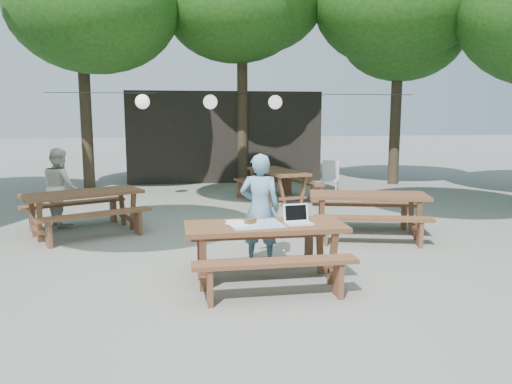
{
  "coord_description": "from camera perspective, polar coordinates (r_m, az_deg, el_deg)",
  "views": [
    {
      "loc": [
        -1.12,
        -6.23,
        2.12
      ],
      "look_at": [
        -0.0,
        0.47,
        1.05
      ],
      "focal_mm": 35.0,
      "sensor_mm": 36.0,
      "label": 1
    }
  ],
  "objects": [
    {
      "name": "ground",
      "position": [
        6.67,
        0.7,
        -9.57
      ],
      "size": [
        80.0,
        80.0,
        0.0
      ],
      "primitive_type": "plane",
      "color": "slate",
      "rests_on": "ground"
    },
    {
      "name": "pavilion",
      "position": [
        16.82,
        -3.96,
        6.47
      ],
      "size": [
        6.0,
        3.0,
        2.8
      ],
      "primitive_type": "cube",
      "color": "black",
      "rests_on": "ground"
    },
    {
      "name": "main_picnic_table",
      "position": [
        6.34,
        1.05,
        -6.9
      ],
      "size": [
        2.0,
        1.58,
        0.75
      ],
      "color": "#51341C",
      "rests_on": "ground"
    },
    {
      "name": "picnic_table_nw",
      "position": [
        9.4,
        -19.07,
        -2.16
      ],
      "size": [
        2.39,
        2.24,
        0.75
      ],
      "rotation": [
        0.0,
        0.0,
        0.44
      ],
      "color": "#51341C",
      "rests_on": "ground"
    },
    {
      "name": "picnic_table_ne",
      "position": [
        8.89,
        12.64,
        -2.5
      ],
      "size": [
        2.24,
        2.01,
        0.75
      ],
      "rotation": [
        0.0,
        0.0,
        -0.26
      ],
      "color": "#51341C",
      "rests_on": "ground"
    },
    {
      "name": "picnic_table_far_e",
      "position": [
        12.27,
        2.47,
        0.83
      ],
      "size": [
        2.0,
        2.23,
        0.75
      ],
      "rotation": [
        0.0,
        0.0,
        1.82
      ],
      "color": "#51341C",
      "rests_on": "ground"
    },
    {
      "name": "woman",
      "position": [
        7.08,
        0.45,
        -1.92
      ],
      "size": [
        0.65,
        0.52,
        1.57
      ],
      "primitive_type": "imported",
      "rotation": [
        0.0,
        0.0,
        2.86
      ],
      "color": "#6A9EC1",
      "rests_on": "ground"
    },
    {
      "name": "second_person",
      "position": [
        10.18,
        -21.49,
        0.55
      ],
      "size": [
        0.86,
        0.91,
        1.48
      ],
      "primitive_type": "imported",
      "rotation": [
        0.0,
        0.0,
        2.13
      ],
      "color": "silver",
      "rests_on": "ground"
    },
    {
      "name": "plastic_chair",
      "position": [
        13.24,
        8.4,
        0.76
      ],
      "size": [
        0.58,
        0.58,
        0.9
      ],
      "rotation": [
        0.0,
        0.0,
        -0.43
      ],
      "color": "silver",
      "rests_on": "ground"
    },
    {
      "name": "laptop",
      "position": [
        6.32,
        4.75,
        -3.03
      ],
      "size": [
        0.35,
        0.29,
        0.24
      ],
      "rotation": [
        0.0,
        0.0,
        0.1
      ],
      "color": "white",
      "rests_on": "main_picnic_table"
    },
    {
      "name": "tabletop_clutter",
      "position": [
        6.23,
        -0.31,
        -3.62
      ],
      "size": [
        0.74,
        0.62,
        0.08
      ],
      "color": "#3B71CA",
      "rests_on": "main_picnic_table"
    },
    {
      "name": "paper_lanterns",
      "position": [
        12.27,
        -5.18,
        10.24
      ],
      "size": [
        9.0,
        0.34,
        0.38
      ],
      "color": "black",
      "rests_on": "ground"
    }
  ]
}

